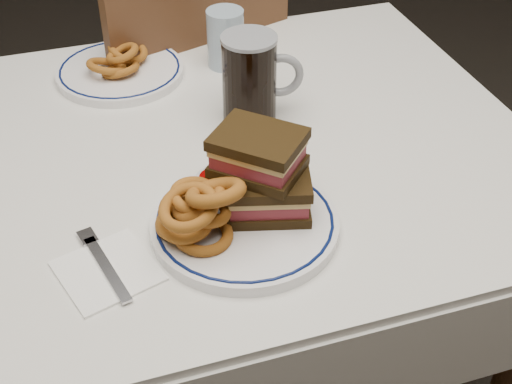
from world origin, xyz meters
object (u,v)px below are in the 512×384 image
object	(u,v)px
reuben_sandwich	(263,173)
far_plate	(120,71)
main_plate	(245,223)
beer_mug	(251,78)
chair_far	(182,121)

from	to	relation	value
reuben_sandwich	far_plate	size ratio (longest dim) A/B	0.64
main_plate	beer_mug	distance (m)	0.30
chair_far	reuben_sandwich	distance (m)	0.76
main_plate	beer_mug	world-z (taller)	beer_mug
far_plate	reuben_sandwich	bearing A→B (deg)	-74.77
chair_far	far_plate	distance (m)	0.36
beer_mug	far_plate	bearing A→B (deg)	131.23
main_plate	reuben_sandwich	distance (m)	0.08
beer_mug	far_plate	world-z (taller)	beer_mug
main_plate	reuben_sandwich	bearing A→B (deg)	30.23
reuben_sandwich	far_plate	bearing A→B (deg)	105.23
chair_far	far_plate	world-z (taller)	chair_far
main_plate	reuben_sandwich	world-z (taller)	reuben_sandwich
chair_far	far_plate	size ratio (longest dim) A/B	3.76
main_plate	chair_far	bearing A→B (deg)	85.63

